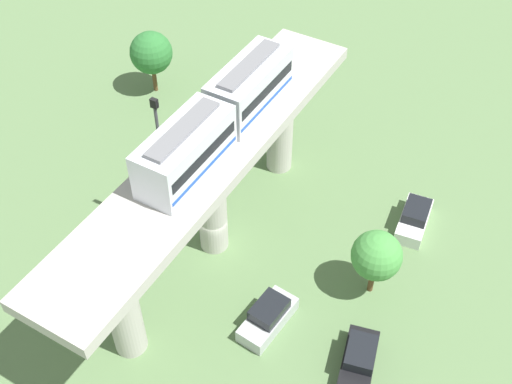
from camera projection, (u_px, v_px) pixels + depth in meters
name	position (u px, v px, depth m)	size (l,w,h in m)	color
ground_plane	(215.00, 244.00, 44.24)	(120.00, 120.00, 0.00)	#5B7A4C
viaduct	(210.00, 177.00, 39.71)	(5.20, 28.00, 8.57)	#B7B2AA
train	(219.00, 117.00, 37.86)	(2.64, 13.55, 3.24)	silver
parked_car_white	(414.00, 218.00, 44.90)	(2.32, 4.40, 1.76)	white
parked_car_black	(359.00, 360.00, 37.16)	(2.74, 4.51, 1.76)	black
parked_car_silver	(268.00, 317.00, 39.22)	(2.16, 4.34, 1.76)	#B2B5BA
tree_near_viaduct	(377.00, 256.00, 39.14)	(3.15, 3.15, 5.00)	brown
tree_mid_lot	(151.00, 53.00, 53.87)	(3.58, 3.58, 5.58)	brown
tree_far_corner	(197.00, 141.00, 46.53)	(2.48, 2.48, 4.75)	brown
signal_post	(163.00, 163.00, 40.92)	(0.44, 0.28, 11.17)	#4C4C51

